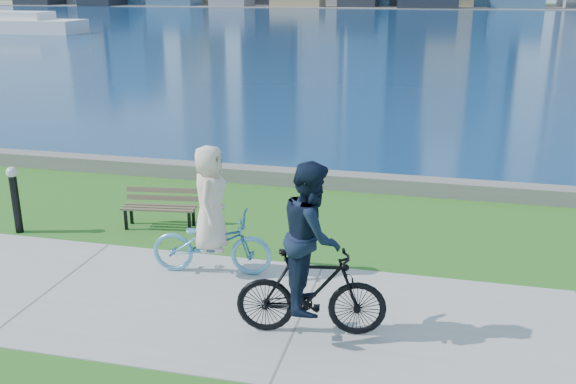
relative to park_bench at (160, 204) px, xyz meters
name	(u,v)px	position (x,y,z in m)	size (l,w,h in m)	color
ground	(301,317)	(3.46, -2.89, -0.46)	(320.00, 320.00, 0.00)	#24631A
concrete_path	(301,316)	(3.46, -2.89, -0.45)	(80.00, 3.50, 0.02)	#A2A39D
seawall	(358,182)	(3.46, 3.31, -0.28)	(90.00, 0.50, 0.35)	slate
bay_water	(432,24)	(3.46, 69.11, -0.45)	(320.00, 131.00, 0.01)	navy
far_shore	(439,6)	(3.46, 127.11, -0.40)	(320.00, 30.00, 0.12)	gray
ferry_near	(9,24)	(-35.78, 44.60, 0.37)	(14.68, 4.19, 1.99)	white
park_bench	(160,204)	(0.00, 0.00, 0.00)	(1.50, 0.68, 0.75)	black
bollard_lamp	(15,195)	(-2.54, -0.93, 0.29)	(0.21, 0.21, 1.31)	black
cyclist_woman	(211,227)	(1.73, -1.80, 0.37)	(0.93, 2.06, 2.16)	#56A5D1
cyclist_man	(312,265)	(3.70, -3.32, 0.58)	(0.90, 2.10, 2.43)	black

